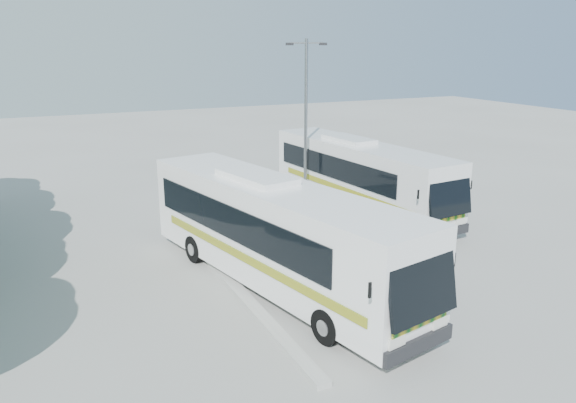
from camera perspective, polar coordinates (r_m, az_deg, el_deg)
ground at (r=19.15m, az=1.14°, el=-7.64°), size 100.00×100.00×0.00m
kerb_divider at (r=20.05m, az=-7.37°, el=-6.43°), size 0.40×16.00×0.15m
coach_main at (r=17.87m, az=-1.32°, el=-3.08°), size 4.90×12.31×3.35m
coach_adjacent at (r=26.38m, az=7.33°, el=2.78°), size 3.38×11.49×3.14m
lamppost at (r=26.74m, az=1.83°, el=8.71°), size 1.89×0.65×7.81m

